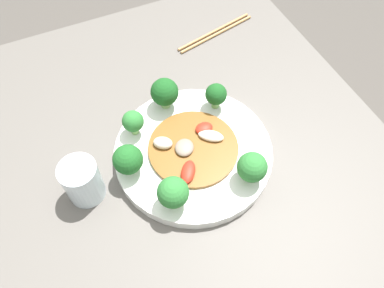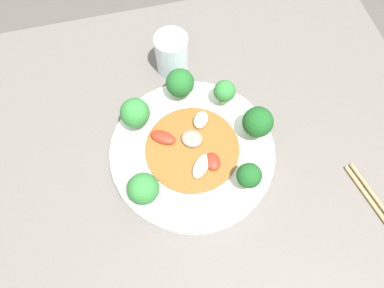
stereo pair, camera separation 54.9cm
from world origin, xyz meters
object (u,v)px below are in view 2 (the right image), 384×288
(broccoli_south, at_px, (180,83))
(drinking_glass, at_px, (172,54))
(plate, at_px, (192,151))
(stirfry_center, at_px, (192,146))
(broccoli_northwest, at_px, (249,176))
(broccoli_southeast, at_px, (135,113))
(broccoli_southwest, at_px, (225,92))
(broccoli_northeast, at_px, (143,189))
(broccoli_west, at_px, (258,122))

(broccoli_south, bearing_deg, drinking_glass, -91.25)
(plate, distance_m, stirfry_center, 0.02)
(broccoli_northwest, height_order, broccoli_southeast, broccoli_southeast)
(broccoli_southwest, relative_size, broccoli_southeast, 0.83)
(broccoli_northeast, height_order, broccoli_southeast, broccoli_southeast)
(broccoli_northeast, xyz_separation_m, drinking_glass, (-0.11, -0.29, -0.02))
(broccoli_south, relative_size, broccoli_southwest, 1.14)
(stirfry_center, bearing_deg, broccoli_west, -178.64)
(broccoli_northeast, bearing_deg, broccoli_south, -119.01)
(broccoli_northeast, distance_m, stirfry_center, 0.13)
(broccoli_southeast, relative_size, stirfry_center, 0.40)
(plate, xyz_separation_m, broccoli_northwest, (-0.08, 0.09, 0.05))
(plate, height_order, broccoli_southeast, broccoli_southeast)
(plate, height_order, broccoli_southwest, broccoli_southwest)
(plate, xyz_separation_m, drinking_glass, (-0.01, -0.22, 0.03))
(broccoli_south, distance_m, broccoli_southeast, 0.11)
(broccoli_southeast, distance_m, drinking_glass, 0.17)
(broccoli_southwest, bearing_deg, plate, 45.35)
(plate, xyz_separation_m, broccoli_southeast, (0.09, -0.08, 0.05))
(broccoli_southeast, xyz_separation_m, drinking_glass, (-0.10, -0.14, -0.02))
(broccoli_northwest, xyz_separation_m, stirfry_center, (0.08, -0.09, -0.03))
(plate, relative_size, broccoli_northwest, 5.16)
(broccoli_west, distance_m, stirfry_center, 0.13)
(broccoli_northwest, xyz_separation_m, broccoli_southeast, (0.17, -0.17, 0.00))
(broccoli_northwest, bearing_deg, broccoli_south, -71.43)
(stirfry_center, relative_size, drinking_glass, 1.99)
(stirfry_center, bearing_deg, broccoli_northwest, 130.47)
(broccoli_southwest, bearing_deg, stirfry_center, 45.29)
(plate, bearing_deg, broccoli_west, -178.12)
(stirfry_center, bearing_deg, broccoli_southwest, -134.71)
(broccoli_northwest, distance_m, broccoli_southeast, 0.24)
(stirfry_center, bearing_deg, broccoli_southeast, -39.84)
(broccoli_southwest, height_order, drinking_glass, drinking_glass)
(broccoli_south, xyz_separation_m, drinking_glass, (-0.00, -0.09, -0.02))
(broccoli_west, relative_size, stirfry_center, 0.40)
(broccoli_northeast, bearing_deg, plate, -145.06)
(plate, relative_size, broccoli_southwest, 5.34)
(broccoli_southeast, bearing_deg, broccoli_southwest, -176.70)
(broccoli_south, distance_m, broccoli_southwest, 0.09)
(plate, distance_m, broccoli_west, 0.14)
(broccoli_northeast, bearing_deg, broccoli_southwest, -139.90)
(broccoli_south, bearing_deg, broccoli_west, 134.38)
(broccoli_northeast, height_order, broccoli_southwest, broccoli_northeast)
(broccoli_south, distance_m, broccoli_west, 0.17)
(drinking_glass, bearing_deg, stirfry_center, 87.92)
(broccoli_west, relative_size, drinking_glass, 0.80)
(plate, bearing_deg, broccoli_south, -93.09)
(broccoli_northwest, relative_size, stirfry_center, 0.34)
(broccoli_northwest, distance_m, stirfry_center, 0.13)
(broccoli_southwest, bearing_deg, broccoli_west, 115.20)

